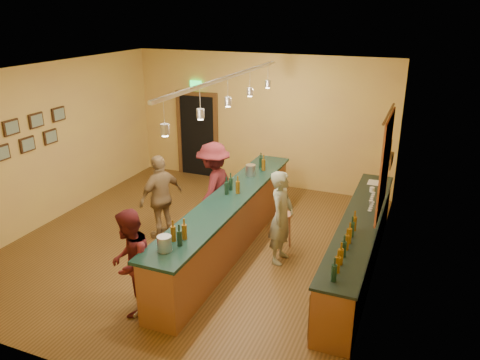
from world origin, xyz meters
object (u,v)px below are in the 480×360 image
at_px(customer_a, 130,263).
at_px(customer_c, 214,188).
at_px(bar_stool, 283,221).
at_px(tasting_bar, 229,220).
at_px(back_counter, 359,244).
at_px(customer_b, 161,197).
at_px(bartender, 281,217).

relative_size(customer_a, customer_c, 0.88).
bearing_deg(bar_stool, tasting_bar, -149.39).
relative_size(back_counter, tasting_bar, 0.89).
distance_m(tasting_bar, customer_b, 1.42).
xyz_separation_m(back_counter, bartender, (-1.30, -0.18, 0.34)).
distance_m(customer_b, customer_c, 1.02).
xyz_separation_m(customer_a, bar_stool, (1.44, 2.71, -0.28)).
xyz_separation_m(customer_a, customer_b, (-0.83, 2.21, 0.03)).
xyz_separation_m(bartender, bar_stool, (-0.11, 0.51, -0.31)).
height_order(back_counter, customer_b, customer_b).
xyz_separation_m(customer_b, bar_stool, (2.27, 0.50, -0.31)).
distance_m(customer_b, bar_stool, 2.35).
relative_size(bartender, customer_a, 1.04).
bearing_deg(customer_b, tasting_bar, 110.43).
xyz_separation_m(back_counter, customer_c, (-2.88, 0.46, 0.42)).
distance_m(customer_a, customer_b, 2.36).
bearing_deg(bar_stool, customer_a, -117.99).
height_order(back_counter, bartender, bartender).
height_order(tasting_bar, customer_b, customer_b).
bearing_deg(tasting_bar, bar_stool, 30.61).
distance_m(back_counter, customer_b, 3.70).
xyz_separation_m(bartender, customer_c, (-1.58, 0.64, 0.08)).
bearing_deg(tasting_bar, customer_b, 179.49).
relative_size(tasting_bar, bartender, 3.07).
distance_m(tasting_bar, bar_stool, 1.01).
bearing_deg(customer_a, tasting_bar, 146.26).
xyz_separation_m(back_counter, tasting_bar, (-2.28, -0.18, 0.12)).
distance_m(bartender, customer_c, 1.70).
bearing_deg(back_counter, bar_stool, 166.74).
bearing_deg(bartender, customer_a, 146.58).
distance_m(tasting_bar, bartender, 1.00).
xyz_separation_m(tasting_bar, customer_a, (-0.57, -2.20, 0.19)).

